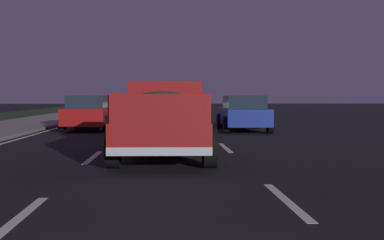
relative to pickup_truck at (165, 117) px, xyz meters
name	(u,v)px	position (x,y,z in m)	size (l,w,h in m)	color
ground	(166,120)	(17.82, 0.00, -0.98)	(144.00, 144.00, 0.00)	black
sidewalk_shoulder	(47,120)	(17.82, 7.45, -0.92)	(108.00, 4.00, 0.12)	gray
lane_markings	(121,118)	(20.60, 3.09, -0.98)	(108.00, 7.04, 0.01)	silver
pickup_truck	(165,117)	(0.00, 0.00, 0.00)	(5.48, 2.39, 1.87)	maroon
sedan_white	(166,104)	(32.13, 0.02, -0.20)	(4.42, 2.05, 1.54)	silver
sedan_red	(89,112)	(9.54, 3.44, -0.20)	(4.41, 2.04, 1.54)	maroon
sedan_blue	(243,113)	(8.48, -3.38, -0.20)	(4.44, 2.10, 1.54)	navy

